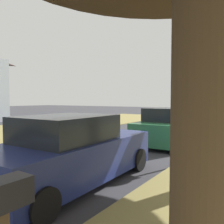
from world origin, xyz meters
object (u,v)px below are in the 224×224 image
parked_sedan_green (169,127)px  curbside_mailbox (2,214)px  stop_sign_far (201,91)px  parked_sedan_navy (72,152)px

parked_sedan_green → curbside_mailbox: size_ratio=3.51×
stop_sign_far → parked_sedan_green: size_ratio=0.66×
parked_sedan_navy → curbside_mailbox: size_ratio=3.51×
stop_sign_far → parked_sedan_navy: stop_sign_far is taller
parked_sedan_navy → curbside_mailbox: (2.10, -2.93, 0.33)m
parked_sedan_green → curbside_mailbox: parked_sedan_green is taller
stop_sign_far → parked_sedan_green: bearing=128.8°
stop_sign_far → curbside_mailbox: size_ratio=2.33×
parked_sedan_navy → curbside_mailbox: 3.62m
parked_sedan_navy → parked_sedan_green: (0.07, 6.00, 0.00)m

